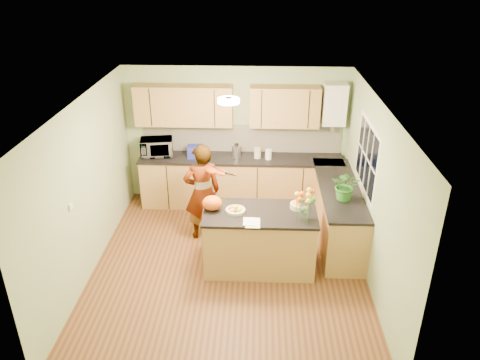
{
  "coord_description": "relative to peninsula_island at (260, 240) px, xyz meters",
  "views": [
    {
      "loc": [
        0.41,
        -5.75,
        4.22
      ],
      "look_at": [
        0.14,
        0.5,
        1.19
      ],
      "focal_mm": 35.0,
      "sensor_mm": 36.0,
      "label": 1
    }
  ],
  "objects": [
    {
      "name": "potted_plant",
      "position": [
        1.25,
        0.4,
        0.71
      ],
      "size": [
        0.5,
        0.46,
        0.47
      ],
      "primitive_type": "imported",
      "rotation": [
        0.0,
        0.0,
        -0.26
      ],
      "color": "#307928",
      "rests_on": "right_counter"
    },
    {
      "name": "ceiling_lamp",
      "position": [
        -0.45,
        0.28,
        2.0
      ],
      "size": [
        0.3,
        0.3,
        0.07
      ],
      "color": "#FFEABF",
      "rests_on": "ceiling"
    },
    {
      "name": "blue_box",
      "position": [
        -1.16,
        1.9,
        0.59
      ],
      "size": [
        0.29,
        0.22,
        0.22
      ],
      "primitive_type": "cube",
      "rotation": [
        0.0,
        0.0,
        0.06
      ],
      "color": "navy",
      "rests_on": "back_counter"
    },
    {
      "name": "peninsula_island",
      "position": [
        0.0,
        0.0,
        0.0
      ],
      "size": [
        1.61,
        0.82,
        0.92
      ],
      "color": "#A47A41",
      "rests_on": "floor"
    },
    {
      "name": "right_counter",
      "position": [
        1.25,
        0.83,
        0.01
      ],
      "size": [
        0.62,
        2.24,
        0.94
      ],
      "color": "#A47A41",
      "rests_on": "floor"
    },
    {
      "name": "wall_back",
      "position": [
        -0.45,
        2.23,
        0.79
      ],
      "size": [
        4.0,
        0.02,
        2.5
      ],
      "primitive_type": "cube",
      "color": "#90AB7A",
      "rests_on": "floor"
    },
    {
      "name": "window_right",
      "position": [
        1.54,
        0.58,
        1.09
      ],
      "size": [
        0.01,
        1.3,
        1.05
      ],
      "color": "white",
      "rests_on": "wall_right"
    },
    {
      "name": "wall_left",
      "position": [
        -2.45,
        -0.02,
        0.79
      ],
      "size": [
        0.02,
        4.5,
        2.5
      ],
      "primitive_type": "cube",
      "color": "#90AB7A",
      "rests_on": "floor"
    },
    {
      "name": "back_counter",
      "position": [
        -0.35,
        1.93,
        0.01
      ],
      "size": [
        3.64,
        0.62,
        0.94
      ],
      "color": "#A47A41",
      "rests_on": "floor"
    },
    {
      "name": "papers",
      "position": [
        -0.1,
        -0.3,
        0.47
      ],
      "size": [
        0.2,
        0.27,
        0.01
      ],
      "primitive_type": "cube",
      "color": "white",
      "rests_on": "peninsula_island"
    },
    {
      "name": "fruit_dish",
      "position": [
        -0.35,
        0.0,
        0.5
      ],
      "size": [
        0.28,
        0.28,
        0.1
      ],
      "color": "beige",
      "rests_on": "peninsula_island"
    },
    {
      "name": "violin",
      "position": [
        -0.72,
        0.58,
        0.83
      ],
      "size": [
        0.63,
        0.55,
        0.16
      ],
      "primitive_type": null,
      "rotation": [
        0.17,
        0.0,
        -0.61
      ],
      "color": "#4B1704",
      "rests_on": "violinist"
    },
    {
      "name": "wall_front",
      "position": [
        -0.45,
        -2.27,
        0.79
      ],
      "size": [
        4.0,
        0.02,
        2.5
      ],
      "primitive_type": "cube",
      "color": "#90AB7A",
      "rests_on": "floor"
    },
    {
      "name": "floor",
      "position": [
        -0.45,
        -0.02,
        -0.46
      ],
      "size": [
        4.5,
        4.5,
        0.0
      ],
      "primitive_type": "plane",
      "color": "#532D17",
      "rests_on": "ground"
    },
    {
      "name": "ceiling",
      "position": [
        -0.45,
        -0.02,
        2.04
      ],
      "size": [
        4.0,
        4.5,
        0.02
      ],
      "primitive_type": "cube",
      "color": "silver",
      "rests_on": "wall_back"
    },
    {
      "name": "upper_cabinets",
      "position": [
        -0.63,
        2.06,
        1.39
      ],
      "size": [
        3.2,
        0.34,
        0.7
      ],
      "color": "#A47A41",
      "rests_on": "wall_back"
    },
    {
      "name": "orange_bowl",
      "position": [
        0.55,
        0.15,
        0.52
      ],
      "size": [
        0.24,
        0.24,
        0.14
      ],
      "color": "beige",
      "rests_on": "peninsula_island"
    },
    {
      "name": "orange_bag",
      "position": [
        -0.68,
        0.05,
        0.57
      ],
      "size": [
        0.34,
        0.31,
        0.21
      ],
      "primitive_type": "ellipsoid",
      "rotation": [
        0.0,
        0.0,
        0.31
      ],
      "color": "#DF5812",
      "rests_on": "peninsula_island"
    },
    {
      "name": "splashback",
      "position": [
        -0.35,
        2.22,
        0.74
      ],
      "size": [
        3.6,
        0.02,
        0.52
      ],
      "primitive_type": "cube",
      "color": "white",
      "rests_on": "back_counter"
    },
    {
      "name": "kettle",
      "position": [
        -0.43,
        1.96,
        0.6
      ],
      "size": [
        0.16,
        0.16,
        0.31
      ],
      "rotation": [
        0.0,
        0.0,
        -0.35
      ],
      "color": "silver",
      "rests_on": "back_counter"
    },
    {
      "name": "wall_right",
      "position": [
        1.55,
        -0.02,
        0.79
      ],
      "size": [
        0.02,
        4.5,
        2.5
      ],
      "primitive_type": "cube",
      "color": "#90AB7A",
      "rests_on": "floor"
    },
    {
      "name": "boiler",
      "position": [
        1.25,
        2.07,
        1.43
      ],
      "size": [
        0.4,
        0.3,
        0.86
      ],
      "color": "white",
      "rests_on": "wall_back"
    },
    {
      "name": "light_switch",
      "position": [
        -2.44,
        -0.62,
        0.84
      ],
      "size": [
        0.02,
        0.09,
        0.09
      ],
      "primitive_type": "cube",
      "color": "white",
      "rests_on": "wall_left"
    },
    {
      "name": "jar_white",
      "position": [
        0.14,
        1.88,
        0.57
      ],
      "size": [
        0.14,
        0.14,
        0.18
      ],
      "primitive_type": "cylinder",
      "rotation": [
        0.0,
        0.0,
        -0.27
      ],
      "color": "white",
      "rests_on": "back_counter"
    },
    {
      "name": "flower_vase",
      "position": [
        0.6,
        -0.18,
        0.82
      ],
      "size": [
        0.29,
        0.29,
        0.54
      ],
      "rotation": [
        0.0,
        0.0,
        0.28
      ],
      "color": "silver",
      "rests_on": "peninsula_island"
    },
    {
      "name": "microwave",
      "position": [
        -1.87,
        1.97,
        0.63
      ],
      "size": [
        0.62,
        0.47,
        0.31
      ],
      "primitive_type": "imported",
      "rotation": [
        0.0,
        0.0,
        0.16
      ],
      "color": "white",
      "rests_on": "back_counter"
    },
    {
      "name": "violinist",
      "position": [
        -0.92,
        0.8,
        0.35
      ],
      "size": [
        0.68,
        0.55,
        1.62
      ],
      "primitive_type": "imported",
      "rotation": [
        0.0,
        0.0,
        3.46
      ],
      "color": "#E9A78E",
      "rests_on": "floor"
    },
    {
      "name": "jar_cream",
      "position": [
        -0.05,
        1.93,
        0.57
      ],
      "size": [
        0.15,
        0.15,
        0.19
      ],
      "primitive_type": "cylinder",
      "rotation": [
        0.0,
        0.0,
        0.29
      ],
      "color": "beige",
      "rests_on": "back_counter"
    }
  ]
}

